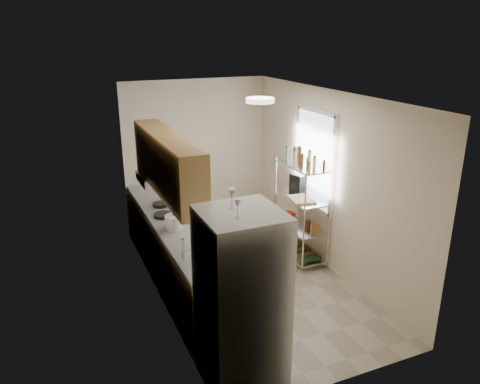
{
  "coord_description": "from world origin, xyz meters",
  "views": [
    {
      "loc": [
        -2.44,
        -5.31,
        3.35
      ],
      "look_at": [
        -0.02,
        0.25,
        1.25
      ],
      "focal_mm": 35.0,
      "sensor_mm": 36.0,
      "label": 1
    }
  ],
  "objects_px": {
    "cutting_board": "(301,199)",
    "espresso_machine": "(298,182)",
    "refrigerator": "(241,299)",
    "frying_pan_large": "(163,215)",
    "rice_cooker": "(174,222)"
  },
  "relations": [
    {
      "from": "cutting_board",
      "to": "espresso_machine",
      "type": "distance_m",
      "value": 0.49
    },
    {
      "from": "rice_cooker",
      "to": "cutting_board",
      "type": "height_order",
      "value": "rice_cooker"
    },
    {
      "from": "frying_pan_large",
      "to": "cutting_board",
      "type": "relative_size",
      "value": 0.66
    },
    {
      "from": "refrigerator",
      "to": "cutting_board",
      "type": "distance_m",
      "value": 2.64
    },
    {
      "from": "refrigerator",
      "to": "espresso_machine",
      "type": "height_order",
      "value": "refrigerator"
    },
    {
      "from": "rice_cooker",
      "to": "cutting_board",
      "type": "distance_m",
      "value": 1.92
    },
    {
      "from": "espresso_machine",
      "to": "cutting_board",
      "type": "bearing_deg",
      "value": -130.4
    },
    {
      "from": "refrigerator",
      "to": "cutting_board",
      "type": "xyz_separation_m",
      "value": [
        1.8,
        1.92,
        0.12
      ]
    },
    {
      "from": "frying_pan_large",
      "to": "cutting_board",
      "type": "xyz_separation_m",
      "value": [
        1.95,
        -0.45,
        0.1
      ]
    },
    {
      "from": "rice_cooker",
      "to": "frying_pan_large",
      "type": "relative_size",
      "value": 0.88
    },
    {
      "from": "rice_cooker",
      "to": "espresso_machine",
      "type": "distance_m",
      "value": 2.16
    },
    {
      "from": "refrigerator",
      "to": "cutting_board",
      "type": "bearing_deg",
      "value": 46.88
    },
    {
      "from": "espresso_machine",
      "to": "frying_pan_large",
      "type": "bearing_deg",
      "value": 162.19
    },
    {
      "from": "refrigerator",
      "to": "frying_pan_large",
      "type": "bearing_deg",
      "value": 93.48
    },
    {
      "from": "espresso_machine",
      "to": "rice_cooker",
      "type": "bearing_deg",
      "value": 174.9
    }
  ]
}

